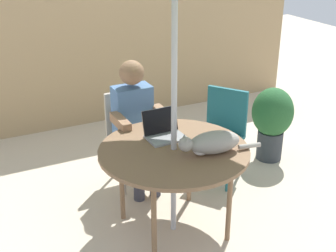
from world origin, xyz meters
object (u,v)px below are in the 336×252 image
Objects in this scene: chair_occupied at (130,131)px; chair_empty at (222,128)px; laptop at (163,129)px; cat at (211,143)px; person_seated at (136,120)px; potted_plant_near_fence at (272,118)px; patio_table at (174,155)px.

chair_empty is at bearing -22.18° from chair_occupied.
laptop is 0.47m from cat.
potted_plant_near_fence is (1.47, -0.10, -0.23)m from person_seated.
patio_table is at bearing 139.53° from cat.
laptop reaches higher than chair_empty.
chair_empty is 0.66m from potted_plant_near_fence.
chair_occupied is 1.36× the size of cat.
cat is at bearing -128.26° from chair_empty.
person_seated reaches higher than cat.
chair_occupied is at bearing 92.04° from laptop.
cat is 0.82× the size of potted_plant_near_fence.
chair_occupied reaches higher than patio_table.
chair_occupied is 1.50m from potted_plant_near_fence.
patio_table is at bearing -156.08° from potted_plant_near_fence.
potted_plant_near_fence is at bearing 15.95° from laptop.
person_seated is (-0.82, 0.18, 0.17)m from chair_empty.
chair_occupied is 1.12× the size of potted_plant_near_fence.
patio_table is 1.32× the size of chair_empty.
person_seated reaches higher than laptop.
laptop is (0.02, -0.52, 0.11)m from person_seated.
chair_empty is (0.82, 0.58, -0.17)m from patio_table.
person_seated is at bearing -90.00° from chair_occupied.
chair_empty is at bearing 23.12° from laptop.
laptop is 0.39× the size of potted_plant_near_fence.
chair_occupied is at bearing 157.82° from chair_empty.
chair_occupied is 0.88m from chair_empty.
chair_empty is 0.91m from laptop.
person_seated is 4.00× the size of laptop.
chair_occupied is at bearing 101.17° from cat.
chair_occupied is 0.23m from person_seated.
person_seated is at bearing 92.66° from laptop.
laptop is at bearing -87.34° from person_seated.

